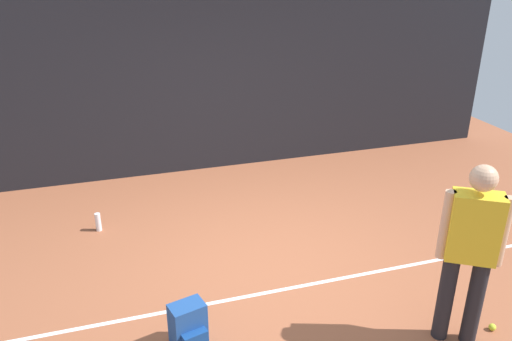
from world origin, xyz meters
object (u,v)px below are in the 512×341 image
object	(u,v)px
backpack	(189,327)
tennis_ball_near_player	(492,327)
water_bottle	(98,222)
tennis_player	(470,246)

from	to	relation	value
backpack	tennis_ball_near_player	bearing A→B (deg)	-27.19
backpack	water_bottle	size ratio (longest dim) A/B	1.85
tennis_player	backpack	world-z (taller)	tennis_player
tennis_player	tennis_ball_near_player	xyz separation A→B (m)	(0.41, -0.02, -0.93)
water_bottle	tennis_player	bearing A→B (deg)	-44.25
tennis_player	backpack	xyz separation A→B (m)	(-2.30, 0.59, -0.76)
tennis_player	tennis_ball_near_player	world-z (taller)	tennis_player
tennis_player	backpack	size ratio (longest dim) A/B	3.86
tennis_ball_near_player	water_bottle	world-z (taller)	water_bottle
tennis_ball_near_player	water_bottle	distance (m)	4.56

